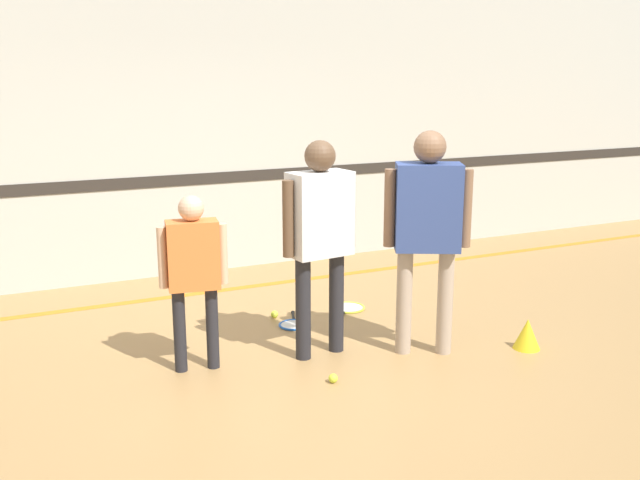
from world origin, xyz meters
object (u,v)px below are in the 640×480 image
object	(u,v)px
racket_second_spare	(348,308)
tennis_ball_by_spare_racket	(274,314)
person_instructor	(320,225)
training_cone	(527,334)
tennis_ball_near_instructor	(333,378)
person_student_right	(427,219)
racket_spare_on_floor	(294,324)
person_student_left	(193,264)

from	to	relation	value
racket_second_spare	tennis_ball_by_spare_racket	size ratio (longest dim) A/B	7.66
person_instructor	training_cone	size ratio (longest dim) A/B	6.79
tennis_ball_near_instructor	person_student_right	bearing A→B (deg)	13.15
racket_second_spare	tennis_ball_by_spare_racket	world-z (taller)	tennis_ball_by_spare_racket
person_student_right	racket_second_spare	world-z (taller)	person_student_right
racket_second_spare	racket_spare_on_floor	bearing A→B (deg)	-30.96
tennis_ball_near_instructor	person_student_left	bearing A→B (deg)	141.11
racket_spare_on_floor	person_student_right	bearing A→B (deg)	-124.94
person_student_left	racket_spare_on_floor	size ratio (longest dim) A/B	2.61
person_student_left	tennis_ball_by_spare_racket	bearing A→B (deg)	50.76
racket_second_spare	training_cone	bearing A→B (deg)	72.30
person_instructor	person_student_right	size ratio (longest dim) A/B	0.96
tennis_ball_by_spare_racket	racket_spare_on_floor	bearing A→B (deg)	-71.27
tennis_ball_near_instructor	training_cone	bearing A→B (deg)	-2.69
racket_second_spare	training_cone	world-z (taller)	training_cone
tennis_ball_near_instructor	training_cone	size ratio (longest dim) A/B	0.27
racket_second_spare	training_cone	distance (m)	1.69
racket_spare_on_floor	training_cone	world-z (taller)	training_cone
training_cone	racket_spare_on_floor	bearing A→B (deg)	138.69
person_instructor	person_student_left	bearing A→B (deg)	165.18
training_cone	person_student_left	bearing A→B (deg)	163.69
person_instructor	training_cone	world-z (taller)	person_instructor
person_instructor	racket_spare_on_floor	bearing A→B (deg)	76.68
person_instructor	person_student_left	xyz separation A→B (m)	(-0.94, 0.13, -0.22)
racket_spare_on_floor	racket_second_spare	world-z (taller)	same
person_instructor	tennis_ball_by_spare_racket	bearing A→B (deg)	83.46
racket_second_spare	tennis_ball_near_instructor	size ratio (longest dim) A/B	7.66
person_student_left	tennis_ball_near_instructor	bearing A→B (deg)	-29.01
racket_spare_on_floor	training_cone	distance (m)	1.94
training_cone	tennis_ball_by_spare_racket	bearing A→B (deg)	135.24
racket_spare_on_floor	tennis_ball_near_instructor	distance (m)	1.22
tennis_ball_by_spare_racket	training_cone	bearing A→B (deg)	-44.76
person_student_right	racket_second_spare	distance (m)	1.58
racket_spare_on_floor	tennis_ball_by_spare_racket	size ratio (longest dim) A/B	7.52
person_instructor	racket_second_spare	xyz separation A→B (m)	(0.69, 0.87, -1.01)
person_instructor	tennis_ball_by_spare_racket	xyz separation A→B (m)	(-0.01, 0.93, -0.99)
person_student_right	racket_spare_on_floor	distance (m)	1.59
person_student_right	tennis_ball_by_spare_racket	xyz separation A→B (m)	(-0.75, 1.24, -1.03)
person_student_right	training_cone	world-z (taller)	person_student_right
person_instructor	racket_second_spare	size ratio (longest dim) A/B	3.27
person_student_right	tennis_ball_by_spare_racket	world-z (taller)	person_student_right
person_instructor	tennis_ball_near_instructor	size ratio (longest dim) A/B	25.03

